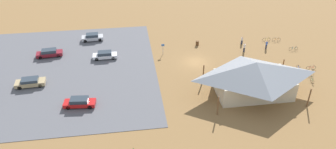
% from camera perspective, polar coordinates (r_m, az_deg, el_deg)
% --- Properties ---
extents(ground, '(160.00, 160.00, 0.00)m').
position_cam_1_polar(ground, '(59.04, 4.84, 2.19)').
color(ground, olive).
rests_on(ground, ground).
extents(parking_lot_asphalt, '(37.10, 34.46, 0.05)m').
position_cam_1_polar(parking_lot_asphalt, '(59.62, -20.40, 0.47)').
color(parking_lot_asphalt, '#56565B').
rests_on(parking_lot_asphalt, ground).
extents(bike_pavilion, '(13.97, 9.18, 5.47)m').
position_cam_1_polar(bike_pavilion, '(50.55, 14.96, -0.22)').
color(bike_pavilion, beige).
rests_on(bike_pavilion, ground).
extents(trash_bin, '(0.60, 0.60, 0.90)m').
position_cam_1_polar(trash_bin, '(64.89, 5.16, 5.49)').
color(trash_bin, brown).
rests_on(trash_bin, ground).
extents(lot_sign, '(0.56, 0.08, 2.20)m').
position_cam_1_polar(lot_sign, '(60.84, -0.90, 4.76)').
color(lot_sign, '#99999E').
rests_on(lot_sign, ground).
extents(bicycle_red_trailside, '(1.78, 0.48, 0.87)m').
position_cam_1_polar(bicycle_red_trailside, '(61.53, 23.81, 1.08)').
color(bicycle_red_trailside, black).
rests_on(bicycle_red_trailside, ground).
extents(bicycle_silver_yard_right, '(1.65, 0.75, 0.85)m').
position_cam_1_polar(bicycle_silver_yard_right, '(60.00, 23.72, 0.29)').
color(bicycle_silver_yard_right, black).
rests_on(bicycle_silver_yard_right, ground).
extents(bicycle_teal_edge_south, '(1.79, 0.48, 0.83)m').
position_cam_1_polar(bicycle_teal_edge_south, '(67.29, 21.15, 4.28)').
color(bicycle_teal_edge_south, black).
rests_on(bicycle_teal_edge_south, ground).
extents(bicycle_green_by_bin, '(0.50, 1.66, 0.84)m').
position_cam_1_polar(bicycle_green_by_bin, '(58.00, 23.97, -0.88)').
color(bicycle_green_by_bin, black).
rests_on(bicycle_green_by_bin, ground).
extents(bicycle_yellow_edge_north, '(1.71, 0.48, 0.83)m').
position_cam_1_polar(bicycle_yellow_edge_north, '(69.34, 16.89, 5.90)').
color(bicycle_yellow_edge_north, black).
rests_on(bicycle_yellow_edge_north, ground).
extents(bicycle_black_near_porch, '(1.42, 1.10, 0.86)m').
position_cam_1_polar(bicycle_black_near_porch, '(57.68, 20.88, -0.31)').
color(bicycle_black_near_porch, black).
rests_on(bicycle_black_near_porch, ground).
extents(bicycle_orange_lone_west, '(1.73, 0.48, 0.83)m').
position_cam_1_polar(bicycle_orange_lone_west, '(69.91, 18.47, 5.85)').
color(bicycle_orange_lone_west, black).
rests_on(bicycle_orange_lone_west, ground).
extents(bicycle_blue_yard_center, '(0.48, 1.71, 0.86)m').
position_cam_1_polar(bicycle_blue_yard_center, '(60.64, 21.93, 1.06)').
color(bicycle_blue_yard_center, black).
rests_on(bicycle_blue_yard_center, ground).
extents(car_tan_back_corner, '(4.69, 2.18, 1.31)m').
position_cam_1_polar(car_tan_back_corner, '(56.29, -23.02, -1.25)').
color(car_tan_back_corner, tan).
rests_on(car_tan_back_corner, parking_lot_asphalt).
extents(car_maroon_inner_stall, '(4.79, 2.17, 1.41)m').
position_cam_1_polar(car_maroon_inner_stall, '(64.21, -20.10, 3.57)').
color(car_maroon_inner_stall, maroon).
rests_on(car_maroon_inner_stall, parking_lot_asphalt).
extents(car_white_second_row, '(4.40, 1.78, 1.34)m').
position_cam_1_polar(car_white_second_row, '(60.78, -11.02, 3.37)').
color(car_white_second_row, white).
rests_on(car_white_second_row, parking_lot_asphalt).
extents(car_red_aisle_side, '(4.70, 2.15, 1.36)m').
position_cam_1_polar(car_red_aisle_side, '(49.09, -15.26, -4.73)').
color(car_red_aisle_side, red).
rests_on(car_red_aisle_side, parking_lot_asphalt).
extents(car_silver_end_stall, '(4.32, 2.02, 1.43)m').
position_cam_1_polar(car_silver_end_stall, '(68.23, -13.12, 6.41)').
color(car_silver_end_stall, '#BCBCC1').
rests_on(car_silver_end_stall, parking_lot_asphalt).
extents(visitor_crossing_yard, '(0.40, 0.39, 1.60)m').
position_cam_1_polar(visitor_crossing_yard, '(66.62, 12.86, 5.88)').
color(visitor_crossing_yard, '#2D3347').
rests_on(visitor_crossing_yard, ground).
extents(visitor_by_pavilion, '(0.39, 0.40, 1.68)m').
position_cam_1_polar(visitor_by_pavilion, '(65.91, 16.90, 5.03)').
color(visitor_by_pavilion, '#2D3347').
rests_on(visitor_by_pavilion, ground).
extents(visitor_near_lot, '(0.40, 0.36, 1.74)m').
position_cam_1_polar(visitor_near_lot, '(63.68, 13.25, 4.66)').
color(visitor_near_lot, '#2D3347').
rests_on(visitor_near_lot, ground).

